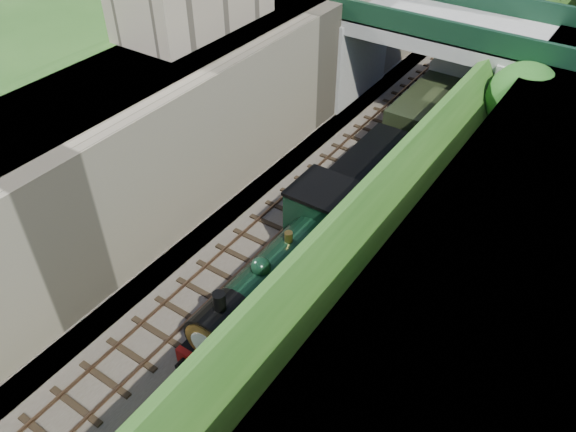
{
  "coord_description": "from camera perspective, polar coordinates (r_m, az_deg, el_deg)",
  "views": [
    {
      "loc": [
        10.12,
        -6.68,
        17.66
      ],
      "look_at": [
        0.0,
        8.24,
        2.78
      ],
      "focal_mm": 35.0,
      "sensor_mm": 36.0,
      "label": 1
    }
  ],
  "objects": [
    {
      "name": "track_right",
      "position": [
        33.09,
        13.36,
        6.62
      ],
      "size": [
        2.5,
        90.0,
        0.2
      ],
      "color": "black",
      "rests_on": "trackbed"
    },
    {
      "name": "tender",
      "position": [
        27.44,
        8.53,
        3.26
      ],
      "size": [
        2.7,
        6.0,
        3.05
      ],
      "color": "black",
      "rests_on": "trackbed"
    },
    {
      "name": "locomotive",
      "position": [
        22.32,
        -0.18,
        -5.42
      ],
      "size": [
        3.1,
        10.22,
        3.83
      ],
      "color": "black",
      "rests_on": "trackbed"
    },
    {
      "name": "ground",
      "position": [
        21.42,
        -13.09,
        -17.62
      ],
      "size": [
        160.0,
        160.0,
        0.0
      ],
      "primitive_type": "plane",
      "color": "#1E4714",
      "rests_on": "ground"
    },
    {
      "name": "coach_front",
      "position": [
        37.58,
        17.72,
        13.13
      ],
      "size": [
        2.9,
        18.0,
        3.7
      ],
      "color": "black",
      "rests_on": "trackbed"
    },
    {
      "name": "retaining_wall",
      "position": [
        34.01,
        3.57,
        14.86
      ],
      "size": [
        1.0,
        90.0,
        7.0
      ],
      "primitive_type": "cube",
      "color": "#756B56",
      "rests_on": "ground"
    },
    {
      "name": "tree",
      "position": [
        30.07,
        23.01,
        10.69
      ],
      "size": [
        3.6,
        3.8,
        6.6
      ],
      "color": "black",
      "rests_on": "ground"
    },
    {
      "name": "embankment_slope",
      "position": [
        29.27,
        18.94,
        6.21
      ],
      "size": [
        4.22,
        90.0,
        6.36
      ],
      "color": "#1E4714",
      "rests_on": "ground"
    },
    {
      "name": "trackbed",
      "position": [
        33.51,
        11.45,
        7.08
      ],
      "size": [
        10.0,
        90.0,
        0.2
      ],
      "primitive_type": "cube",
      "color": "#473F38",
      "rests_on": "ground"
    },
    {
      "name": "street_plateau_left",
      "position": [
        35.75,
        -1.42,
        16.19
      ],
      "size": [
        6.0,
        90.0,
        7.0
      ],
      "primitive_type": "cube",
      "color": "#262628",
      "rests_on": "ground"
    },
    {
      "name": "road_bridge",
      "position": [
        34.79,
        16.64,
        14.94
      ],
      "size": [
        16.0,
        6.4,
        7.25
      ],
      "color": "gray",
      "rests_on": "ground"
    },
    {
      "name": "track_left",
      "position": [
        34.09,
        8.43,
        8.36
      ],
      "size": [
        2.5,
        90.0,
        0.2
      ],
      "color": "black",
      "rests_on": "trackbed"
    }
  ]
}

